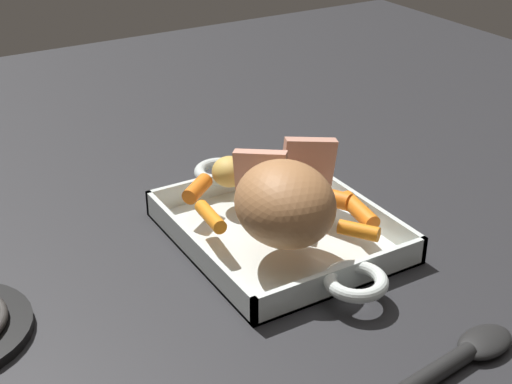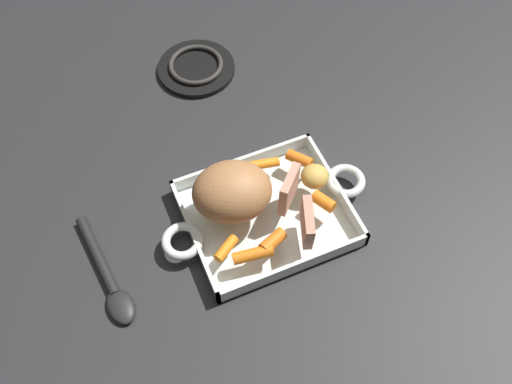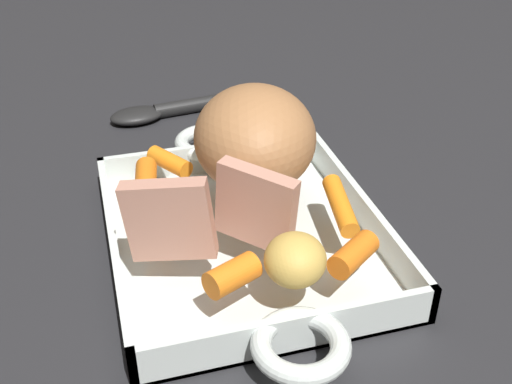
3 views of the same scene
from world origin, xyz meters
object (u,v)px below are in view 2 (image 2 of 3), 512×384
(baby_carrot_center_right, at_px, (273,241))
(potato_near_roast, at_px, (315,176))
(baby_carrot_long, at_px, (299,159))
(baby_carrot_southwest, at_px, (260,164))
(roast_slice_thin, at_px, (289,189))
(baby_carrot_southeast, at_px, (226,248))
(roasting_dish, at_px, (267,214))
(roast_slice_thick, at_px, (307,223))
(baby_carrot_northeast, at_px, (323,201))
(serving_spoon, at_px, (108,278))
(stove_burner_rear, at_px, (196,67))
(pork_roast, at_px, (232,192))
(baby_carrot_short, at_px, (253,254))

(baby_carrot_center_right, height_order, potato_near_roast, potato_near_roast)
(baby_carrot_long, relative_size, baby_carrot_southwest, 0.69)
(roast_slice_thin, relative_size, baby_carrot_southeast, 1.41)
(roasting_dish, height_order, baby_carrot_center_right, baby_carrot_center_right)
(baby_carrot_southeast, bearing_deg, baby_carrot_long, 31.53)
(baby_carrot_long, bearing_deg, potato_near_roast, -84.41)
(roast_slice_thick, height_order, baby_carrot_northeast, roast_slice_thick)
(baby_carrot_center_right, distance_m, serving_spoon, 0.28)
(potato_near_roast, height_order, stove_burner_rear, potato_near_roast)
(roasting_dish, height_order, pork_roast, pork_roast)
(stove_burner_rear, relative_size, serving_spoon, 0.74)
(roast_slice_thick, height_order, serving_spoon, roast_slice_thick)
(baby_carrot_southeast, distance_m, baby_carrot_short, 0.05)
(pork_roast, bearing_deg, baby_carrot_short, -93.44)
(baby_carrot_long, distance_m, baby_carrot_center_right, 0.18)
(baby_carrot_long, distance_m, potato_near_roast, 0.05)
(baby_carrot_long, xyz_separation_m, baby_carrot_short, (-0.15, -0.14, -0.00))
(roasting_dish, distance_m, stove_burner_rear, 0.39)
(roast_slice_thick, bearing_deg, serving_spoon, 169.27)
(baby_carrot_southwest, bearing_deg, pork_roast, -142.93)
(roasting_dish, height_order, baby_carrot_short, baby_carrot_short)
(pork_roast, height_order, roast_slice_thick, pork_roast)
(roasting_dish, relative_size, serving_spoon, 1.74)
(baby_carrot_center_right, bearing_deg, baby_carrot_northeast, 17.85)
(potato_near_roast, xyz_separation_m, stove_burner_rear, (-0.09, 0.38, -0.05))
(serving_spoon, bearing_deg, pork_roast, 91.49)
(roasting_dish, xyz_separation_m, baby_carrot_center_right, (-0.02, -0.07, 0.04))
(roast_slice_thin, bearing_deg, baby_carrot_short, -141.38)
(baby_carrot_short, distance_m, serving_spoon, 0.25)
(baby_carrot_southwest, xyz_separation_m, stove_burner_rear, (-0.02, 0.31, -0.04))
(pork_roast, bearing_deg, baby_carrot_southeast, -119.10)
(roasting_dish, bearing_deg, stove_burner_rear, 88.82)
(roast_slice_thin, relative_size, baby_carrot_northeast, 1.62)
(roast_slice_thin, xyz_separation_m, roast_slice_thick, (0.00, -0.07, 0.00))
(roast_slice_thin, distance_m, stove_burner_rear, 0.40)
(pork_roast, xyz_separation_m, roast_slice_thin, (0.09, -0.02, -0.01))
(baby_carrot_short, bearing_deg, stove_burner_rear, 81.84)
(baby_carrot_southwest, bearing_deg, baby_carrot_short, -116.98)
(roast_slice_thick, relative_size, stove_burner_rear, 0.42)
(roast_slice_thick, relative_size, serving_spoon, 0.31)
(pork_roast, height_order, baby_carrot_southwest, pork_roast)
(roast_slice_thick, xyz_separation_m, stove_burner_rear, (-0.03, 0.47, -0.06))
(roast_slice_thick, distance_m, baby_carrot_center_right, 0.07)
(pork_roast, xyz_separation_m, serving_spoon, (-0.24, -0.03, -0.07))
(baby_carrot_northeast, bearing_deg, serving_spoon, 176.26)
(baby_carrot_northeast, relative_size, baby_carrot_center_right, 0.89)
(serving_spoon, bearing_deg, baby_carrot_southwest, 99.59)
(baby_carrot_southeast, distance_m, stove_burner_rear, 0.46)
(stove_burner_rear, bearing_deg, baby_carrot_southwest, -87.23)
(potato_near_roast, bearing_deg, roast_slice_thick, -123.71)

